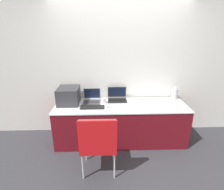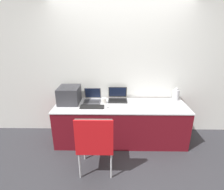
# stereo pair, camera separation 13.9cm
# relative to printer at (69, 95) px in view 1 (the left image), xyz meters

# --- Properties ---
(ground_plane) EXTENTS (14.00, 14.00, 0.00)m
(ground_plane) POSITION_rel_printer_xyz_m (0.95, -0.45, -0.89)
(ground_plane) COLOR #333338
(wall_back) EXTENTS (8.00, 0.05, 2.60)m
(wall_back) POSITION_rel_printer_xyz_m (0.95, 0.31, 0.41)
(wall_back) COLOR silver
(wall_back) RESTS_ON ground_plane
(table) EXTENTS (2.38, 0.72, 0.73)m
(table) POSITION_rel_printer_xyz_m (0.95, -0.10, -0.53)
(table) COLOR maroon
(table) RESTS_ON ground_plane
(printer) EXTENTS (0.37, 0.42, 0.30)m
(printer) POSITION_rel_printer_xyz_m (0.00, 0.00, 0.00)
(printer) COLOR #333338
(printer) RESTS_ON table
(laptop_left) EXTENTS (0.31, 0.33, 0.24)m
(laptop_left) POSITION_rel_printer_xyz_m (0.41, 0.07, -0.11)
(laptop_left) COLOR #4C4C51
(laptop_left) RESTS_ON table
(laptop_right) EXTENTS (0.36, 0.32, 0.24)m
(laptop_right) POSITION_rel_printer_xyz_m (0.89, 0.15, -0.11)
(laptop_right) COLOR black
(laptop_right) RESTS_ON table
(external_keyboard) EXTENTS (0.42, 0.16, 0.02)m
(external_keyboard) POSITION_rel_printer_xyz_m (0.44, -0.21, -0.15)
(external_keyboard) COLOR black
(external_keyboard) RESTS_ON table
(coffee_cup) EXTENTS (0.09, 0.09, 0.10)m
(coffee_cup) POSITION_rel_printer_xyz_m (0.64, -0.02, -0.11)
(coffee_cup) COLOR white
(coffee_cup) RESTS_ON table
(mouse) EXTENTS (0.06, 0.05, 0.04)m
(mouse) POSITION_rel_printer_xyz_m (0.71, -0.21, -0.14)
(mouse) COLOR silver
(mouse) RESTS_ON table
(metal_pitcher) EXTENTS (0.12, 0.12, 0.26)m
(metal_pitcher) POSITION_rel_printer_xyz_m (2.01, 0.15, -0.05)
(metal_pitcher) COLOR silver
(metal_pitcher) RESTS_ON table
(chair) EXTENTS (0.50, 0.45, 0.94)m
(chair) POSITION_rel_printer_xyz_m (0.57, -0.98, -0.31)
(chair) COLOR #4C4742
(chair) RESTS_ON ground_plane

